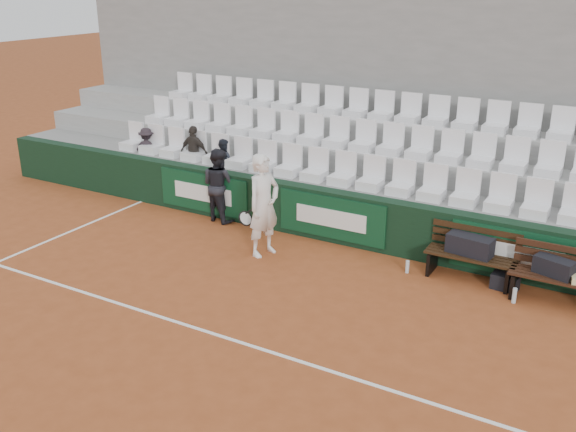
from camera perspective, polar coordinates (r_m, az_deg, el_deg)
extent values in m
plane|color=#984722|center=(9.30, -5.69, -10.69)|extent=(80.00, 80.00, 0.00)
cube|color=white|center=(9.30, -5.69, -10.67)|extent=(18.00, 0.06, 0.01)
cube|color=black|center=(12.22, 5.06, -0.17)|extent=(18.00, 0.30, 1.00)
cube|color=#0C381E|center=(13.64, -7.53, 2.05)|extent=(2.20, 0.04, 0.82)
cube|color=#0C381E|center=(12.15, 3.87, -0.16)|extent=(2.20, 0.04, 0.82)
cube|color=#0C381E|center=(11.21, 19.69, -3.21)|extent=(2.20, 0.04, 0.82)
cube|color=gray|center=(12.76, 6.24, 0.69)|extent=(18.00, 0.95, 1.00)
cube|color=#969694|center=(13.52, 7.91, 2.78)|extent=(18.00, 0.95, 1.45)
cube|color=#999996|center=(14.31, 9.40, 4.64)|extent=(18.00, 0.95, 1.90)
cube|color=gray|center=(14.60, 10.58, 9.93)|extent=(18.00, 0.30, 4.40)
cube|color=white|center=(12.35, 6.06, 4.01)|extent=(11.90, 0.44, 0.63)
cube|color=white|center=(13.08, 7.84, 6.92)|extent=(11.90, 0.44, 0.63)
cube|color=white|center=(13.86, 9.45, 9.50)|extent=(11.90, 0.44, 0.63)
cube|color=#311D0E|center=(11.21, 15.87, -4.42)|extent=(1.50, 0.56, 0.45)
cube|color=#361B10|center=(10.88, 22.87, -6.10)|extent=(1.50, 0.56, 0.45)
cube|color=black|center=(11.10, 15.87, -2.51)|extent=(0.79, 0.42, 0.32)
cube|color=black|center=(10.78, 22.58, -4.19)|extent=(0.65, 0.44, 0.28)
cube|color=black|center=(11.10, 18.74, -5.56)|extent=(0.45, 0.29, 0.26)
cylinder|color=silver|center=(11.27, 10.56, -4.46)|extent=(0.06, 0.06, 0.23)
cylinder|color=silver|center=(10.70, 19.47, -6.68)|extent=(0.07, 0.07, 0.25)
imported|color=silver|center=(11.52, -2.17, 0.95)|extent=(0.62, 0.78, 1.89)
torus|color=black|center=(11.84, -3.79, -0.22)|extent=(0.19, 0.30, 0.26)
cylinder|color=black|center=(11.70, -3.28, 0.53)|extent=(0.26, 0.03, 0.20)
imported|color=black|center=(13.29, -6.18, 2.76)|extent=(0.85, 0.71, 1.54)
imported|color=black|center=(15.17, -12.55, 7.47)|extent=(0.73, 0.57, 1.00)
imported|color=#2E2924|center=(14.28, -8.42, 7.35)|extent=(0.71, 0.32, 1.20)
imported|color=black|center=(13.84, -5.79, 6.63)|extent=(0.59, 0.52, 1.00)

